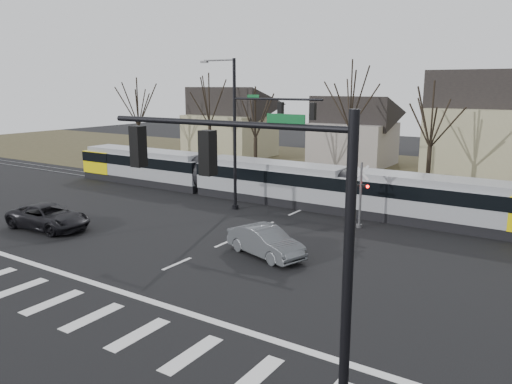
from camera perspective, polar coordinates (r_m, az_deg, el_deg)
The scene contains 16 objects.
ground at distance 23.30m, azimuth -12.34°, elevation -9.45°, with size 140.00×140.00×0.00m, color black.
grass_verge at distance 50.30m, azimuth 14.46°, elevation 2.03°, with size 140.00×28.00×0.01m, color #38331E.
crosswalk at distance 20.94m, azimuth -20.30°, elevation -12.47°, with size 27.00×2.60×0.01m.
stop_line at distance 22.18m, azimuth -15.69°, elevation -10.75°, with size 28.00×0.35×0.01m, color silver.
lane_dashes at distance 35.78m, azimuth 6.13°, elevation -1.63°, with size 0.18×30.00×0.01m.
rail_pair at distance 35.60m, azimuth 5.98°, elevation -1.66°, with size 90.00×1.52×0.06m.
tram at distance 37.01m, azimuth 1.65°, elevation 1.43°, with size 38.84×2.88×2.94m.
sedan at distance 25.23m, azimuth 1.09°, elevation -5.68°, with size 4.80×2.89×1.49m, color #525559.
suv at distance 32.38m, azimuth -22.63°, elevation -2.63°, with size 5.51×2.85×1.48m, color black.
signal_pole_near_right at distance 11.10m, azimuth 1.51°, elevation -5.06°, with size 6.72×0.44×8.00m.
signal_pole_far at distance 33.06m, azimuth -0.19°, elevation 7.32°, with size 9.28×0.44×10.20m.
rail_crossing_signal at distance 30.52m, azimuth 11.84°, elevation -0.58°, with size 1.08×0.36×4.00m.
tree_row at distance 43.40m, azimuth 14.73°, elevation 7.14°, with size 59.20×7.20×10.00m.
house_a at distance 60.77m, azimuth -2.97°, elevation 8.30°, with size 9.72×8.64×8.60m.
house_b at distance 55.25m, azimuth 11.09°, elevation 7.21°, with size 8.64×7.56×7.65m.
house_c at distance 48.61m, azimuth 25.33°, elevation 7.14°, with size 10.80×8.64×10.10m.
Camera 1 is at (15.66, -15.05, 8.43)m, focal length 35.00 mm.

